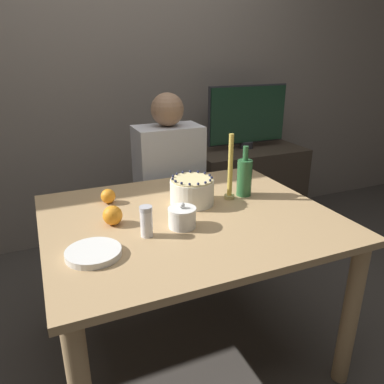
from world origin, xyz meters
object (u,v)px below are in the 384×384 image
at_px(sugar_shaker, 146,221).
at_px(person_man_blue_shirt, 169,199).
at_px(bottle, 244,177).
at_px(candle, 230,173).
at_px(cake, 192,191).
at_px(tv_monitor, 248,116).
at_px(sugar_bowl, 182,217).

distance_m(sugar_shaker, person_man_blue_shirt, 0.96).
relative_size(bottle, person_man_blue_shirt, 0.21).
height_order(sugar_shaker, candle, candle).
xyz_separation_m(candle, person_man_blue_shirt, (-0.09, 0.61, -0.35)).
distance_m(cake, tv_monitor, 1.33).
height_order(cake, sugar_shaker, cake).
bearing_deg(sugar_bowl, cake, 57.51).
xyz_separation_m(candle, tv_monitor, (0.69, 0.99, 0.07)).
relative_size(sugar_shaker, tv_monitor, 0.19).
bearing_deg(candle, tv_monitor, 55.08).
height_order(cake, sugar_bowl, cake).
bearing_deg(tv_monitor, cake, -132.09).
bearing_deg(candle, sugar_bowl, -148.83).
bearing_deg(cake, sugar_shaker, -141.36).
distance_m(sugar_bowl, bottle, 0.46).
xyz_separation_m(cake, bottle, (0.28, -0.00, 0.03)).
xyz_separation_m(sugar_bowl, bottle, (0.41, 0.21, 0.05)).
xyz_separation_m(candle, bottle, (0.09, 0.01, -0.04)).
height_order(sugar_bowl, bottle, bottle).
height_order(candle, tv_monitor, tv_monitor).
bearing_deg(bottle, sugar_bowl, -153.14).
height_order(sugar_bowl, person_man_blue_shirt, person_man_blue_shirt).
bearing_deg(sugar_bowl, candle, 31.17).
bearing_deg(person_man_blue_shirt, sugar_shaker, 64.80).
relative_size(cake, bottle, 0.82).
bearing_deg(tv_monitor, bottle, -121.73).
height_order(sugar_bowl, tv_monitor, tv_monitor).
bearing_deg(sugar_shaker, tv_monitor, 45.88).
xyz_separation_m(bottle, tv_monitor, (0.61, 0.98, 0.11)).
relative_size(sugar_bowl, bottle, 0.46).
distance_m(cake, sugar_bowl, 0.25).
bearing_deg(sugar_bowl, bottle, 26.86).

